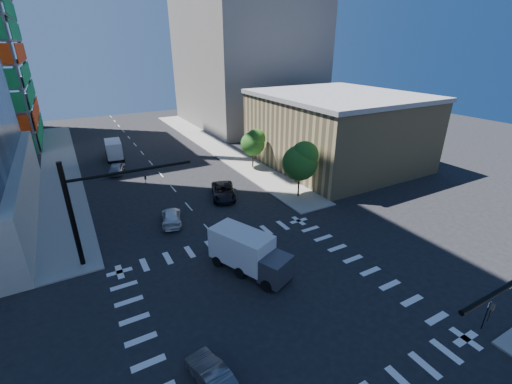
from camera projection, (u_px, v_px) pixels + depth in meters
ground at (271, 301)px, 24.84m from camera, size 160.00×160.00×0.00m
road_markings at (271, 301)px, 24.83m from camera, size 20.00×20.00×0.01m
sidewalk_ne at (214, 145)px, 62.40m from camera, size 5.00×60.00×0.15m
sidewalk_nw at (60, 168)px, 51.19m from camera, size 5.00×60.00×0.15m
commercial_building at (336, 129)px, 51.52m from camera, size 20.50×22.50×10.60m
bg_building_ne at (246, 59)px, 75.34m from camera, size 24.00×30.00×28.00m
signal_mast_nw at (90, 202)px, 27.36m from camera, size 10.20×0.40×9.00m
tree_south at (301, 160)px, 39.75m from camera, size 4.16×4.16×6.82m
tree_north at (254, 142)px, 49.76m from camera, size 3.54×3.52×5.78m
no_parking_sign at (487, 312)px, 21.88m from camera, size 0.30×0.06×2.20m
car_nb_far at (223, 191)px, 41.27m from camera, size 4.38×6.27×1.59m
car_sb_near at (171, 217)px, 35.40m from camera, size 3.07×5.04×1.37m
car_sb_mid at (117, 168)px, 49.04m from camera, size 3.12×4.90×1.55m
car_sb_cross at (212, 376)px, 18.48m from camera, size 2.07×4.26×1.34m
box_truck_near at (251, 256)px, 27.48m from camera, size 4.94×6.87×3.32m
box_truck_far at (114, 150)px, 55.26m from camera, size 2.94×6.03×3.07m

